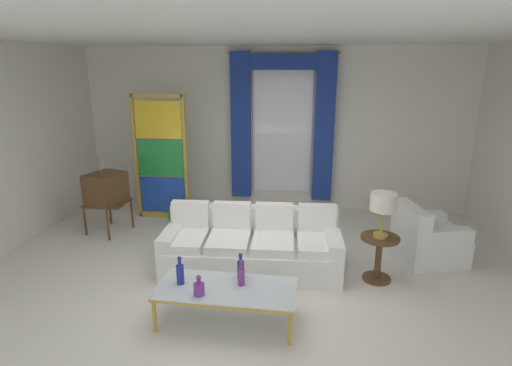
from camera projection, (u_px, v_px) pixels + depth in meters
name	position (u px, v px, depth m)	size (l,w,h in m)	color
ground_plane	(245.00, 281.00, 5.19)	(16.00, 16.00, 0.00)	silver
wall_rear	(272.00, 129.00, 7.68)	(8.00, 0.12, 3.00)	white
wall_left	(2.00, 148.00, 5.86)	(0.12, 7.00, 3.00)	white
ceiling_slab	(254.00, 35.00, 5.11)	(8.00, 7.60, 0.04)	white
curtained_window	(282.00, 117.00, 7.43)	(2.00, 0.17, 2.70)	white
couch_white_long	(252.00, 246.00, 5.48)	(2.39, 1.07, 0.86)	white
coffee_table	(226.00, 290.00, 4.27)	(1.47, 0.65, 0.41)	silver
bottle_blue_decanter	(199.00, 288.00, 4.10)	(0.11, 0.11, 0.22)	#753384
bottle_crystal_tall	(241.00, 269.00, 4.41)	(0.08, 0.08, 0.30)	navy
bottle_amber_squat	(241.00, 275.00, 4.28)	(0.07, 0.07, 0.29)	#753384
bottle_ruby_flask	(180.00, 273.00, 4.30)	(0.08, 0.08, 0.32)	navy
vintage_tv	(106.00, 189.00, 6.55)	(0.65, 0.70, 1.35)	brown
armchair_white	(426.00, 240.00, 5.71)	(1.00, 0.98, 0.80)	white
stained_glass_divider	(161.00, 161.00, 7.07)	(0.95, 0.05, 2.20)	gold
peacock_figurine	(178.00, 216.00, 6.81)	(0.44, 0.60, 0.50)	beige
round_side_table	(379.00, 254.00, 5.13)	(0.48, 0.48, 0.59)	brown
table_lamp_brass	(383.00, 204.00, 4.95)	(0.32, 0.32, 0.57)	#B29338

